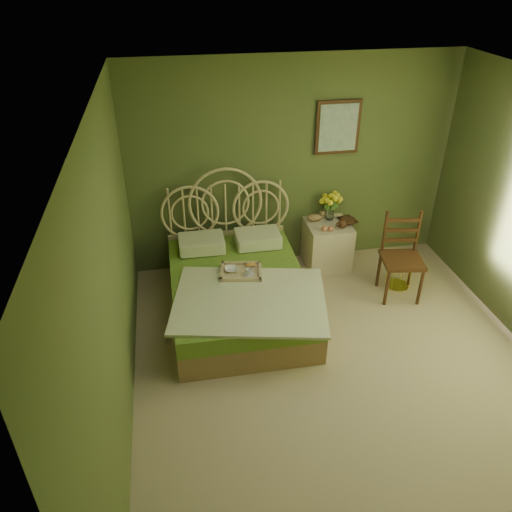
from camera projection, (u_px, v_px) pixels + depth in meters
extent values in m
plane|color=tan|center=(343.00, 375.00, 4.85)|extent=(4.50, 4.50, 0.00)
plane|color=silver|center=(377.00, 105.00, 3.50)|extent=(4.50, 4.50, 0.00)
plane|color=#565F32|center=(292.00, 166.00, 6.06)|extent=(4.00, 0.00, 4.00)
plane|color=#565F32|center=(112.00, 287.00, 3.87)|extent=(0.00, 4.50, 4.50)
cube|color=#32210D|center=(338.00, 127.00, 5.89)|extent=(0.54, 0.03, 0.64)
cube|color=beige|center=(338.00, 128.00, 5.87)|extent=(0.46, 0.01, 0.56)
cube|color=#9D744E|center=(239.00, 303.00, 5.61)|extent=(1.45, 1.94, 0.29)
cube|color=olive|center=(239.00, 285.00, 5.48)|extent=(1.45, 1.94, 0.19)
cube|color=beige|center=(250.00, 300.00, 5.06)|extent=(1.74, 1.46, 0.03)
cube|color=beige|center=(201.00, 243.00, 5.90)|extent=(0.53, 0.39, 0.16)
cube|color=beige|center=(258.00, 238.00, 6.01)|extent=(0.53, 0.39, 0.16)
cube|color=beige|center=(241.00, 274.00, 5.47)|extent=(0.50, 0.42, 0.04)
ellipsoid|color=#B77A38|center=(250.00, 265.00, 5.53)|extent=(0.12, 0.07, 0.05)
cube|color=beige|center=(327.00, 245.00, 6.42)|extent=(0.54, 0.54, 0.60)
cylinder|color=silver|center=(330.00, 213.00, 6.34)|extent=(0.10, 0.10, 0.18)
ellipsoid|color=#9D744E|center=(315.00, 218.00, 6.31)|extent=(0.21, 0.11, 0.10)
sphere|color=#EC875C|center=(324.00, 228.00, 6.10)|extent=(0.07, 0.07, 0.07)
sphere|color=#EC875C|center=(331.00, 229.00, 6.09)|extent=(0.07, 0.07, 0.07)
cube|color=#32210D|center=(402.00, 260.00, 5.75)|extent=(0.52, 0.52, 0.04)
cylinder|color=#32210D|center=(390.00, 289.00, 5.68)|extent=(0.04, 0.04, 0.48)
cylinder|color=#32210D|center=(422.00, 285.00, 5.74)|extent=(0.04, 0.04, 0.48)
cylinder|color=#32210D|center=(377.00, 271.00, 6.00)|extent=(0.04, 0.04, 0.48)
cylinder|color=#32210D|center=(407.00, 267.00, 6.06)|extent=(0.04, 0.04, 0.48)
cube|color=#32210D|center=(399.00, 232.00, 5.77)|extent=(0.39, 0.10, 0.54)
cylinder|color=gold|center=(397.00, 285.00, 6.16)|extent=(0.28, 0.28, 0.01)
cylinder|color=gold|center=(399.00, 275.00, 6.08)|extent=(0.28, 0.28, 0.31)
cone|color=gold|center=(402.00, 260.00, 5.97)|extent=(0.28, 0.28, 0.11)
imported|color=#381E0F|center=(342.00, 221.00, 6.31)|extent=(0.23, 0.27, 0.02)
imported|color=#472819|center=(342.00, 220.00, 6.30)|extent=(0.23, 0.26, 0.02)
imported|color=white|center=(231.00, 269.00, 5.47)|extent=(0.16, 0.16, 0.04)
imported|color=white|center=(249.00, 272.00, 5.40)|extent=(0.08, 0.08, 0.07)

